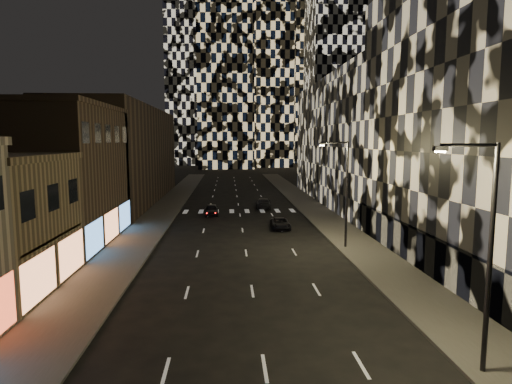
{
  "coord_description": "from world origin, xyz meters",
  "views": [
    {
      "loc": [
        -1.42,
        -5.36,
        9.23
      ],
      "look_at": [
        0.31,
        21.24,
        6.0
      ],
      "focal_mm": 30.0,
      "sensor_mm": 36.0,
      "label": 1
    }
  ],
  "objects": [
    {
      "name": "sidewalk_left",
      "position": [
        -10.0,
        50.0,
        0.07
      ],
      "size": [
        4.0,
        120.0,
        0.15
      ],
      "primitive_type": "cube",
      "color": "#47443F",
      "rests_on": "ground"
    },
    {
      "name": "sidewalk_right",
      "position": [
        10.0,
        50.0,
        0.07
      ],
      "size": [
        4.0,
        120.0,
        0.15
      ],
      "primitive_type": "cube",
      "color": "#47443F",
      "rests_on": "ground"
    },
    {
      "name": "curb_left",
      "position": [
        -7.9,
        50.0,
        0.07
      ],
      "size": [
        0.2,
        120.0,
        0.15
      ],
      "primitive_type": "cube",
      "color": "#4C4C47",
      "rests_on": "ground"
    },
    {
      "name": "curb_right",
      "position": [
        7.9,
        50.0,
        0.07
      ],
      "size": [
        0.2,
        120.0,
        0.15
      ],
      "primitive_type": "cube",
      "color": "#4C4C47",
      "rests_on": "ground"
    },
    {
      "name": "retail_brown",
      "position": [
        -17.0,
        33.5,
        6.0
      ],
      "size": [
        10.0,
        15.0,
        12.0
      ],
      "primitive_type": "cube",
      "color": "#453527",
      "rests_on": "ground"
    },
    {
      "name": "retail_filler_left",
      "position": [
        -17.0,
        60.0,
        7.0
      ],
      "size": [
        10.0,
        40.0,
        14.0
      ],
      "primitive_type": "cube",
      "color": "#453527",
      "rests_on": "ground"
    },
    {
      "name": "midrise_base",
      "position": [
        12.3,
        24.5,
        1.5
      ],
      "size": [
        0.6,
        25.0,
        3.0
      ],
      "primitive_type": "cube",
      "color": "#383838",
      "rests_on": "ground"
    },
    {
      "name": "midrise_filler_right",
      "position": [
        20.0,
        57.0,
        9.0
      ],
      "size": [
        16.0,
        40.0,
        18.0
      ],
      "primitive_type": "cube",
      "color": "#232326",
      "rests_on": "ground"
    },
    {
      "name": "tower_right_mid",
      "position": [
        35.0,
        135.0,
        50.0
      ],
      "size": [
        20.0,
        20.0,
        100.0
      ],
      "primitive_type": "cube",
      "color": "black",
      "rests_on": "ground"
    },
    {
      "name": "tower_left_back",
      "position": [
        -12.0,
        165.0,
        60.0
      ],
      "size": [
        24.0,
        24.0,
        120.0
      ],
      "primitive_type": "cube",
      "color": "black",
      "rests_on": "ground"
    },
    {
      "name": "tower_center_low",
      "position": [
        -2.0,
        140.0,
        47.5
      ],
      "size": [
        18.0,
        18.0,
        95.0
      ],
      "primitive_type": "cube",
      "color": "black",
      "rests_on": "ground"
    },
    {
      "name": "streetlight_near",
      "position": [
        8.35,
        10.0,
        5.35
      ],
      "size": [
        2.55,
        0.25,
        9.0
      ],
      "color": "black",
      "rests_on": "sidewalk_right"
    },
    {
      "name": "streetlight_far",
      "position": [
        8.35,
        30.0,
        5.35
      ],
      "size": [
        2.55,
        0.25,
        9.0
      ],
      "color": "black",
      "rests_on": "sidewalk_right"
    },
    {
      "name": "car_dark_midlane",
      "position": [
        -3.5,
        47.09,
        0.69
      ],
      "size": [
        1.79,
        4.09,
        1.37
      ],
      "primitive_type": "imported",
      "rotation": [
        0.0,
        0.0,
        0.04
      ],
      "color": "black",
      "rests_on": "ground"
    },
    {
      "name": "car_dark_oncoming",
      "position": [
        3.34,
        52.06,
        0.7
      ],
      "size": [
        2.2,
        4.92,
        1.4
      ],
      "primitive_type": "imported",
      "rotation": [
        0.0,
        0.0,
        3.09
      ],
      "color": "black",
      "rests_on": "ground"
    },
    {
      "name": "car_dark_rightlane",
      "position": [
        4.0,
        38.4,
        0.57
      ],
      "size": [
        1.91,
        4.08,
        1.13
      ],
      "primitive_type": "imported",
      "rotation": [
        0.0,
        0.0,
        -0.01
      ],
      "color": "black",
      "rests_on": "ground"
    }
  ]
}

